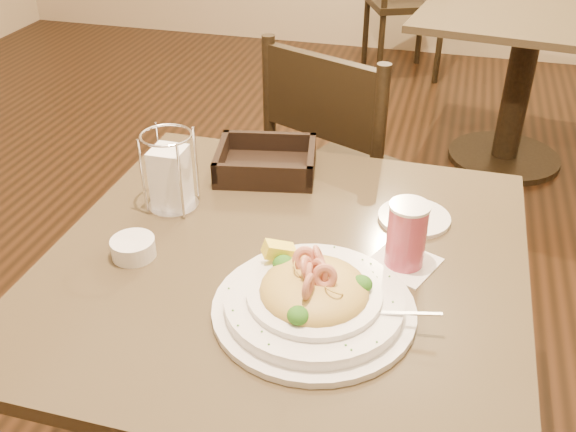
% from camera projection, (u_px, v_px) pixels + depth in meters
% --- Properties ---
extents(main_table, '(0.90, 0.90, 0.72)m').
position_uv_depth(main_table, '(286.00, 343.00, 1.35)').
color(main_table, black).
rests_on(main_table, ground).
extents(background_table, '(1.02, 1.02, 0.72)m').
position_uv_depth(background_table, '(523.00, 61.00, 2.83)').
color(background_table, black).
rests_on(background_table, ground).
extents(dining_chair_near, '(0.55, 0.55, 0.93)m').
position_uv_depth(dining_chair_near, '(344.00, 179.00, 1.93)').
color(dining_chair_near, black).
rests_on(dining_chair_near, ground).
extents(pasta_bowl, '(0.39, 0.35, 0.11)m').
position_uv_depth(pasta_bowl, '(314.00, 297.00, 1.08)').
color(pasta_bowl, white).
rests_on(pasta_bowl, main_table).
extents(drink_glass, '(0.15, 0.15, 0.13)m').
position_uv_depth(drink_glass, '(407.00, 235.00, 1.18)').
color(drink_glass, white).
rests_on(drink_glass, main_table).
extents(bread_basket, '(0.26, 0.22, 0.06)m').
position_uv_depth(bread_basket, '(266.00, 164.00, 1.50)').
color(bread_basket, black).
rests_on(bread_basket, main_table).
extents(napkin_caddy, '(0.11, 0.11, 0.17)m').
position_uv_depth(napkin_caddy, '(171.00, 176.00, 1.34)').
color(napkin_caddy, silver).
rests_on(napkin_caddy, main_table).
extents(side_plate, '(0.19, 0.19, 0.01)m').
position_uv_depth(side_plate, '(414.00, 218.00, 1.34)').
color(side_plate, white).
rests_on(side_plate, main_table).
extents(butter_ramekin, '(0.10, 0.10, 0.04)m').
position_uv_depth(butter_ramekin, '(133.00, 248.00, 1.22)').
color(butter_ramekin, white).
rests_on(butter_ramekin, main_table).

